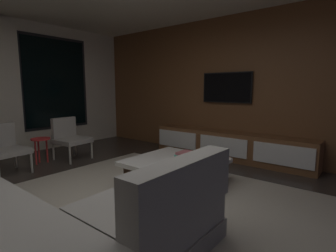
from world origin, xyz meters
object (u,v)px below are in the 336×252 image
accent_chair_by_curtain (4,146)px  book_stack_on_coffee_table (185,155)px  coffee_table (175,172)px  accent_chair_near_window (69,136)px  sectional_couch (25,229)px  side_stool (41,143)px  media_console (230,146)px  mounted_tv (227,88)px

accent_chair_by_curtain → book_stack_on_coffee_table: bearing=-59.9°
coffee_table → accent_chair_by_curtain: 2.74m
accent_chair_near_window → sectional_couch: bearing=-126.5°
accent_chair_near_window → side_stool: size_ratio=1.70×
book_stack_on_coffee_table → media_console: bearing=1.8°
coffee_table → side_stool: 2.60m
accent_chair_near_window → accent_chair_by_curtain: size_ratio=1.00×
coffee_table → accent_chair_by_curtain: size_ratio=1.49×
book_stack_on_coffee_table → mounted_tv: size_ratio=0.24×
sectional_couch → side_stool: sectional_couch is taller
coffee_table → mounted_tv: 2.23m
mounted_tv → coffee_table: bearing=-174.2°
accent_chair_near_window → mounted_tv: bearing=-47.2°
coffee_table → book_stack_on_coffee_table: bearing=-19.0°
coffee_table → accent_chair_by_curtain: accent_chair_by_curtain is taller
coffee_table → accent_chair_near_window: (-0.16, 2.41, 0.25)m
coffee_table → mounted_tv: bearing=5.8°
side_stool → coffee_table: bearing=-75.3°
book_stack_on_coffee_table → accent_chair_near_window: bearing=97.3°
accent_chair_near_window → side_stool: bearing=169.0°
coffee_table → accent_chair_near_window: bearing=93.7°
accent_chair_by_curtain → sectional_couch: bearing=-106.5°
side_stool → sectional_couch: bearing=-117.5°
side_stool → book_stack_on_coffee_table: bearing=-72.4°
side_stool → media_console: media_console is taller
sectional_couch → book_stack_on_coffee_table: bearing=1.7°
book_stack_on_coffee_table → mounted_tv: bearing=8.1°
sectional_couch → book_stack_on_coffee_table: size_ratio=10.31×
side_stool → media_console: bearing=-46.6°
coffee_table → mounted_tv: mounted_tv is taller
accent_chair_by_curtain → media_console: 3.85m
accent_chair_by_curtain → side_stool: size_ratio=1.70×
sectional_couch → accent_chair_by_curtain: size_ratio=3.21×
side_stool → accent_chair_near_window: bearing=-11.0°
book_stack_on_coffee_table → accent_chair_by_curtain: (-1.43, 2.47, 0.03)m
media_console → mounted_tv: (0.18, 0.20, 1.10)m
accent_chair_by_curtain → media_console: accent_chair_by_curtain is taller
sectional_couch → side_stool: size_ratio=5.43×
coffee_table → accent_chair_near_window: size_ratio=1.49×
sectional_couch → side_stool: (1.37, 2.62, 0.08)m
accent_chair_by_curtain → mounted_tv: size_ratio=0.78×
side_stool → mounted_tv: mounted_tv is taller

